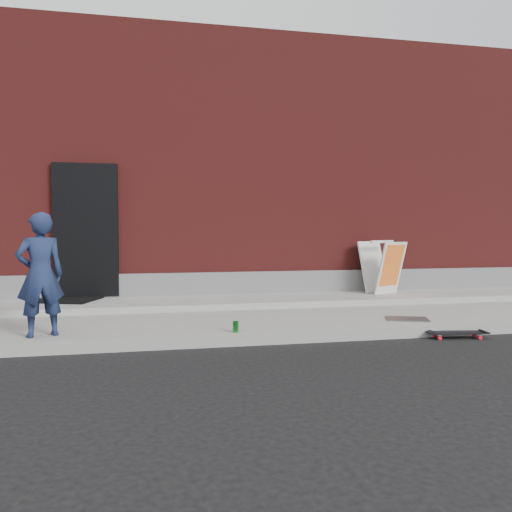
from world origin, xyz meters
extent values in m
plane|color=black|center=(0.00, 0.00, 0.00)|extent=(80.00, 80.00, 0.00)
cube|color=gray|center=(0.00, 1.50, 0.07)|extent=(20.00, 3.00, 0.15)
cube|color=gray|center=(0.00, 2.40, 0.20)|extent=(20.00, 1.20, 0.10)
cube|color=maroon|center=(0.00, 7.00, 2.50)|extent=(20.00, 8.00, 5.00)
cube|color=slate|center=(0.00, 2.97, 0.45)|extent=(20.00, 0.10, 0.40)
cube|color=black|center=(-2.60, 2.96, 1.40)|extent=(1.05, 0.12, 2.25)
imported|color=#192548|center=(-2.79, 0.36, 0.88)|extent=(0.63, 0.52, 1.46)
cylinder|color=red|center=(2.64, -0.08, 0.03)|extent=(0.06, 0.04, 0.05)
cylinder|color=red|center=(2.61, -0.24, 0.03)|extent=(0.06, 0.04, 0.05)
cylinder|color=red|center=(2.12, 0.00, 0.03)|extent=(0.06, 0.04, 0.05)
cylinder|color=red|center=(2.09, -0.16, 0.03)|extent=(0.06, 0.04, 0.05)
cube|color=#BCBCC1|center=(2.62, -0.16, 0.06)|extent=(0.08, 0.17, 0.02)
cube|color=#BCBCC1|center=(2.10, -0.08, 0.06)|extent=(0.08, 0.17, 0.02)
cube|color=black|center=(2.36, -0.12, 0.08)|extent=(0.78, 0.32, 0.02)
cube|color=silver|center=(2.69, 2.41, 0.72)|extent=(0.63, 0.47, 0.94)
cube|color=silver|center=(2.52, 2.79, 0.72)|extent=(0.63, 0.47, 0.94)
cube|color=yellow|center=(2.70, 2.38, 0.67)|extent=(0.52, 0.37, 0.75)
cube|color=silver|center=(2.61, 2.60, 1.19)|extent=(0.55, 0.27, 0.05)
cylinder|color=#1B892A|center=(-0.51, 0.12, 0.22)|extent=(0.08, 0.08, 0.14)
cube|color=black|center=(-2.90, 2.70, 0.26)|extent=(1.15, 1.05, 0.03)
cube|color=#4D4D52|center=(2.00, 0.50, 0.16)|extent=(0.65, 0.53, 0.02)
camera|label=1|loc=(-1.48, -5.87, 1.41)|focal=35.00mm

